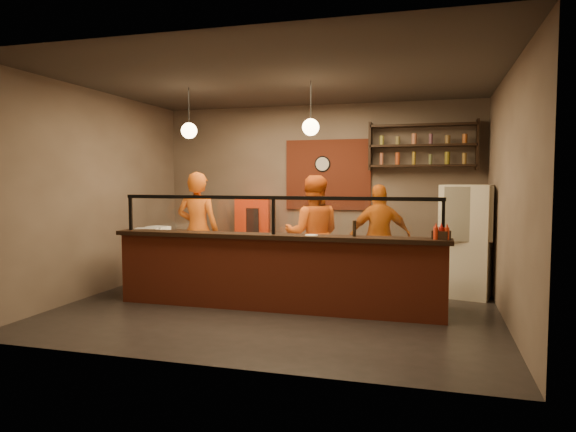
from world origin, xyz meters
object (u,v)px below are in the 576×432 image
(red_cooler, at_px, (253,237))
(condiment_caddy, at_px, (441,235))
(fridge, at_px, (466,241))
(pizza_dough, at_px, (295,242))
(cook_mid, at_px, (313,234))
(pepper_mill, at_px, (354,228))
(cook_right, at_px, (380,237))
(wall_clock, at_px, (323,164))
(cook_left, at_px, (198,230))

(red_cooler, relative_size, condiment_caddy, 7.44)
(fridge, bearing_deg, pizza_dough, -141.30)
(cook_mid, bearing_deg, pepper_mill, 112.67)
(cook_right, distance_m, red_cooler, 2.53)
(cook_mid, relative_size, cook_right, 1.08)
(fridge, height_order, pepper_mill, fridge)
(cook_right, xyz_separation_m, condiment_caddy, (0.93, -1.81, 0.25))
(fridge, distance_m, red_cooler, 3.86)
(cook_mid, bearing_deg, wall_clock, -95.44)
(fridge, xyz_separation_m, pizza_dough, (-2.43, -1.16, 0.04))
(wall_clock, distance_m, cook_right, 1.95)
(cook_right, bearing_deg, condiment_caddy, 101.83)
(fridge, xyz_separation_m, pepper_mill, (-1.50, -1.63, 0.30))
(wall_clock, distance_m, fridge, 3.00)
(wall_clock, bearing_deg, cook_mid, -83.97)
(cook_mid, xyz_separation_m, red_cooler, (-1.43, 1.17, -0.21))
(cook_left, xyz_separation_m, pepper_mill, (2.78, -1.10, 0.20))
(cook_mid, xyz_separation_m, pepper_mill, (0.85, -1.25, 0.23))
(cook_left, distance_m, pepper_mill, 3.00)
(wall_clock, bearing_deg, condiment_caddy, -52.69)
(cook_left, bearing_deg, pepper_mill, 154.77)
(condiment_caddy, height_order, pepper_mill, pepper_mill)
(fridge, bearing_deg, condiment_caddy, -90.34)
(cook_left, xyz_separation_m, red_cooler, (0.51, 1.32, -0.24))
(condiment_caddy, bearing_deg, cook_mid, 146.71)
(fridge, relative_size, pepper_mill, 8.22)
(cook_left, distance_m, red_cooler, 1.43)
(condiment_caddy, bearing_deg, cook_right, 117.34)
(cook_left, bearing_deg, red_cooler, -114.70)
(wall_clock, distance_m, condiment_caddy, 3.60)
(red_cooler, xyz_separation_m, pepper_mill, (2.28, -2.42, 0.44))
(pizza_dough, xyz_separation_m, pepper_mill, (0.93, -0.47, 0.26))
(cook_mid, bearing_deg, pizza_dough, 72.35)
(red_cooler, height_order, condiment_caddy, red_cooler)
(pepper_mill, bearing_deg, cook_left, 158.37)
(cook_mid, distance_m, pizza_dough, 0.78)
(cook_left, distance_m, pizza_dough, 1.96)
(cook_right, relative_size, fridge, 1.00)
(cook_left, height_order, cook_right, cook_left)
(red_cooler, bearing_deg, cook_mid, -53.58)
(red_cooler, bearing_deg, pepper_mill, -61.03)
(red_cooler, bearing_deg, pizza_dough, -69.64)
(cook_mid, bearing_deg, cook_right, -163.81)
(fridge, distance_m, pepper_mill, 2.23)
(fridge, relative_size, pizza_dough, 3.30)
(cook_right, distance_m, fridge, 1.34)
(red_cooler, bearing_deg, condiment_caddy, -50.24)
(cook_left, height_order, fridge, cook_left)
(cook_mid, xyz_separation_m, fridge, (2.34, 0.38, -0.07))
(fridge, relative_size, red_cooler, 1.19)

